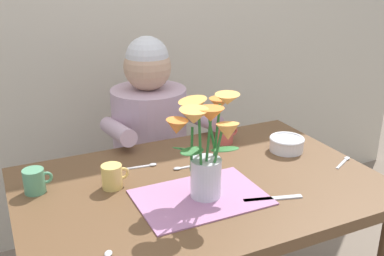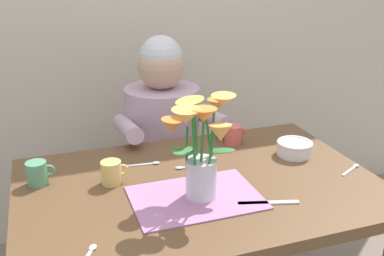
% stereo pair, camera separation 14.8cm
% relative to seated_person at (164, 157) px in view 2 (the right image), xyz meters
% --- Properties ---
extents(dining_table, '(1.20, 0.80, 0.74)m').
position_rel_seated_person_xyz_m(dining_table, '(-0.04, -0.62, 0.08)').
color(dining_table, brown).
rests_on(dining_table, ground_plane).
extents(seated_person, '(0.45, 0.47, 1.14)m').
position_rel_seated_person_xyz_m(seated_person, '(0.00, 0.00, 0.00)').
color(seated_person, '#4C4C56').
rests_on(seated_person, ground_plane).
extents(striped_placemat, '(0.40, 0.28, 0.00)m').
position_rel_seated_person_xyz_m(striped_placemat, '(-0.09, -0.71, 0.18)').
color(striped_placemat, '#B275A3').
rests_on(striped_placemat, dining_table).
extents(flower_vase, '(0.25, 0.24, 0.33)m').
position_rel_seated_person_xyz_m(flower_vase, '(-0.08, -0.71, 0.37)').
color(flower_vase, silver).
rests_on(flower_vase, dining_table).
extents(ceramic_bowl, '(0.14, 0.14, 0.06)m').
position_rel_seated_person_xyz_m(ceramic_bowl, '(0.38, -0.52, 0.21)').
color(ceramic_bowl, white).
rests_on(ceramic_bowl, dining_table).
extents(dinner_knife, '(0.19, 0.07, 0.00)m').
position_rel_seated_person_xyz_m(dinner_knife, '(0.11, -0.81, 0.18)').
color(dinner_knife, silver).
rests_on(dinner_knife, dining_table).
extents(ceramic_mug, '(0.09, 0.07, 0.08)m').
position_rel_seated_person_xyz_m(ceramic_mug, '(-0.56, -0.45, 0.22)').
color(ceramic_mug, '#569970').
rests_on(ceramic_mug, dining_table).
extents(coffee_cup, '(0.09, 0.07, 0.08)m').
position_rel_seated_person_xyz_m(coffee_cup, '(-0.32, -0.52, 0.22)').
color(coffee_cup, '#E5C666').
rests_on(coffee_cup, dining_table).
extents(tea_cup, '(0.09, 0.07, 0.08)m').
position_rel_seated_person_xyz_m(tea_cup, '(0.20, -0.35, 0.22)').
color(tea_cup, '#CC564C').
rests_on(tea_cup, dining_table).
extents(spoon_0, '(0.11, 0.07, 0.01)m').
position_rel_seated_person_xyz_m(spoon_0, '(0.51, -0.70, 0.18)').
color(spoon_0, silver).
rests_on(spoon_0, dining_table).
extents(spoon_1, '(0.07, 0.11, 0.01)m').
position_rel_seated_person_xyz_m(spoon_1, '(-0.44, -0.89, 0.18)').
color(spoon_1, silver).
rests_on(spoon_1, dining_table).
extents(spoon_2, '(0.12, 0.03, 0.01)m').
position_rel_seated_person_xyz_m(spoon_2, '(-0.17, -0.42, 0.18)').
color(spoon_2, silver).
rests_on(spoon_2, dining_table).
extents(spoon_3, '(0.12, 0.02, 0.01)m').
position_rel_seated_person_xyz_m(spoon_3, '(-0.05, -0.49, 0.18)').
color(spoon_3, silver).
rests_on(spoon_3, dining_table).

